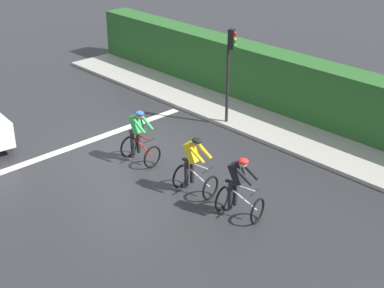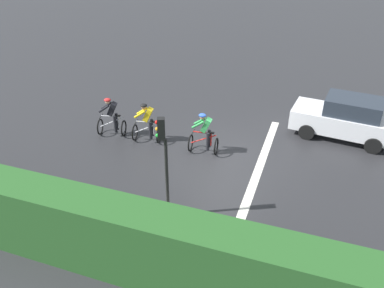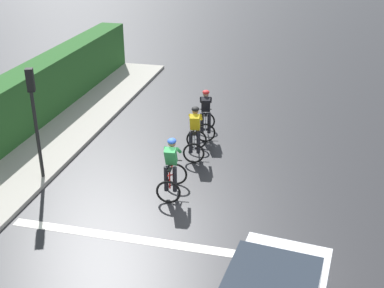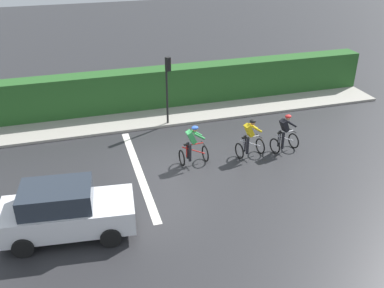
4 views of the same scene
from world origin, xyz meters
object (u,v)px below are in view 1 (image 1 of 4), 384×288
at_px(cyclist_second, 194,167).
at_px(cyclist_mid, 139,137).
at_px(cyclist_lead, 239,188).
at_px(traffic_light_near_crossing, 230,63).

bearing_deg(cyclist_second, cyclist_mid, -91.98).
xyz_separation_m(cyclist_lead, cyclist_mid, (-0.08, -4.04, 0.00)).
bearing_deg(traffic_light_near_crossing, cyclist_second, 31.83).
relative_size(cyclist_lead, cyclist_second, 1.00).
xyz_separation_m(cyclist_second, cyclist_mid, (-0.08, -2.44, 0.00)).
height_order(cyclist_lead, cyclist_second, same).
bearing_deg(cyclist_mid, traffic_light_near_crossing, -179.51).
bearing_deg(traffic_light_near_crossing, cyclist_lead, 45.64).
relative_size(cyclist_lead, cyclist_mid, 1.00).
distance_m(cyclist_lead, cyclist_mid, 4.04).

